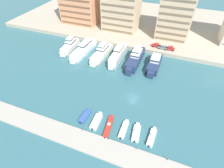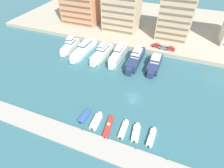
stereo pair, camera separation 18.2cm
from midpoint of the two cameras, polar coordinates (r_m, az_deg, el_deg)
ground_plane at (r=62.66m, az=7.04°, el=-4.34°), size 400.00×400.00×0.00m
quay_promenade at (r=117.64m, az=16.35°, el=18.21°), size 180.00×70.00×1.92m
pier_dock at (r=50.07m, az=-0.22°, el=-21.05°), size 120.00×6.09×0.54m
yacht_ivory_far_left at (r=90.10m, az=-13.43°, el=12.15°), size 5.33×15.63×7.41m
yacht_white_left at (r=85.47m, az=-9.04°, el=11.15°), size 4.87×20.82×6.86m
yacht_ivory_mid_left at (r=81.85m, az=-3.21°, el=10.19°), size 5.29×18.55×7.61m
yacht_ivory_center_left at (r=79.70m, az=2.08°, el=9.52°), size 3.74×18.62×7.51m
yacht_navy_center at (r=78.32m, az=7.73°, el=8.39°), size 4.91×20.29×8.01m
yacht_navy_center_right at (r=76.96m, az=13.78°, el=6.46°), size 4.89×16.18×6.50m
motorboat_blue_far_left at (r=56.83m, az=-8.77°, el=-10.31°), size 2.37×6.08×0.88m
motorboat_white_left at (r=55.10m, az=-5.08°, el=-11.98°), size 2.37×6.85×1.06m
motorboat_red_mid_left at (r=53.97m, az=-1.09°, el=-13.65°), size 2.45×8.53×1.28m
motorboat_white_center_left at (r=53.48m, az=3.91°, el=-14.51°), size 1.85×6.95×1.20m
motorboat_white_center at (r=53.07m, az=7.95°, el=-15.47°), size 2.62×6.57×1.52m
motorboat_white_center_right at (r=53.07m, az=12.89°, el=-16.56°), size 2.01×6.84×1.44m
car_red_far_left at (r=88.77m, az=14.37°, el=12.19°), size 4.14×2.01×1.80m
car_grey_left at (r=87.92m, az=16.33°, el=11.49°), size 4.14×2.00×1.80m
car_red_mid_left at (r=88.05m, az=18.62°, el=11.01°), size 4.18×2.09×1.80m
apartment_block_left at (r=100.66m, az=3.26°, el=23.59°), size 18.90×13.47×25.33m
apartment_block_mid_left at (r=98.93m, az=20.27°, el=20.51°), size 15.91×17.74×23.81m
bollard_west at (r=53.45m, az=-9.63°, el=-14.47°), size 0.20×0.20×0.61m
bollard_west_mid at (r=51.19m, az=-1.26°, el=-17.41°), size 0.20×0.20×0.61m
bollard_east_mid at (r=50.15m, az=7.96°, el=-20.14°), size 0.20×0.20×0.61m
bollard_east at (r=50.43m, az=17.62°, el=-22.41°), size 0.20×0.20×0.61m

